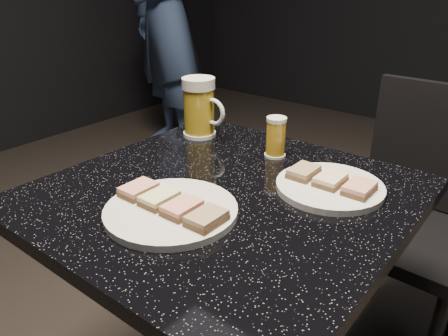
% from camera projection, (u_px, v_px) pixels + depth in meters
% --- Properties ---
extents(plate_large, '(0.25, 0.25, 0.01)m').
position_uv_depth(plate_large, '(171.00, 211.00, 0.80)').
color(plate_large, silver).
rests_on(plate_large, table).
extents(plate_small, '(0.22, 0.22, 0.01)m').
position_uv_depth(plate_small, '(330.00, 187.00, 0.89)').
color(plate_small, white).
rests_on(plate_small, table).
extents(patron, '(0.77, 0.64, 1.80)m').
position_uv_depth(patron, '(166.00, 15.00, 2.79)').
color(patron, navy).
rests_on(patron, floor).
extents(table, '(0.70, 0.70, 0.75)m').
position_uv_depth(table, '(224.00, 284.00, 1.00)').
color(table, black).
rests_on(table, floor).
extents(beer_mug, '(0.13, 0.09, 0.16)m').
position_uv_depth(beer_mug, '(200.00, 107.00, 1.16)').
color(beer_mug, white).
rests_on(beer_mug, table).
extents(beer_tumbler, '(0.05, 0.05, 0.10)m').
position_uv_depth(beer_tumbler, '(276.00, 137.00, 1.04)').
color(beer_tumbler, white).
rests_on(beer_tumbler, table).
extents(chair, '(0.40, 0.40, 0.87)m').
position_uv_depth(chair, '(414.00, 211.00, 1.32)').
color(chair, black).
rests_on(chair, floor).
extents(canapes_on_plate_large, '(0.22, 0.07, 0.02)m').
position_uv_depth(canapes_on_plate_large, '(171.00, 203.00, 0.80)').
color(canapes_on_plate_large, '#4C3521').
rests_on(canapes_on_plate_large, plate_large).
extents(canapes_on_plate_small, '(0.17, 0.07, 0.02)m').
position_uv_depth(canapes_on_plate_small, '(330.00, 180.00, 0.89)').
color(canapes_on_plate_small, '#4C3521').
rests_on(canapes_on_plate_small, plate_small).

